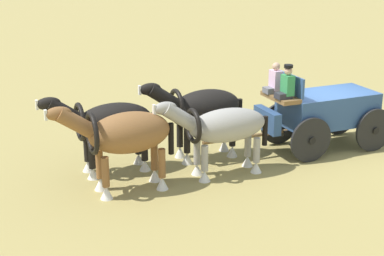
{
  "coord_description": "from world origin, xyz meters",
  "views": [
    {
      "loc": [
        14.32,
        8.38,
        5.95
      ],
      "look_at": [
        4.04,
        -1.54,
        1.2
      ],
      "focal_mm": 54.56,
      "sensor_mm": 36.0,
      "label": 1
    }
  ],
  "objects_px": {
    "show_wagon": "(322,110)",
    "draft_horse_rear_off": "(202,109)",
    "draft_horse_rear_near": "(222,128)",
    "draft_horse_lead_near": "(124,135)",
    "draft_horse_lead_off": "(110,124)"
  },
  "relations": [
    {
      "from": "show_wagon",
      "to": "draft_horse_rear_off",
      "type": "relative_size",
      "value": 1.91
    },
    {
      "from": "show_wagon",
      "to": "draft_horse_rear_near",
      "type": "relative_size",
      "value": 1.83
    },
    {
      "from": "draft_horse_lead_near",
      "to": "show_wagon",
      "type": "bearing_deg",
      "value": 163.18
    },
    {
      "from": "draft_horse_rear_near",
      "to": "show_wagon",
      "type": "bearing_deg",
      "value": 167.56
    },
    {
      "from": "draft_horse_rear_off",
      "to": "draft_horse_lead_off",
      "type": "relative_size",
      "value": 0.99
    },
    {
      "from": "show_wagon",
      "to": "draft_horse_lead_off",
      "type": "distance_m",
      "value": 6.14
    },
    {
      "from": "draft_horse_rear_off",
      "to": "draft_horse_lead_near",
      "type": "xyz_separation_m",
      "value": [
        2.89,
        0.19,
        0.01
      ]
    },
    {
      "from": "draft_horse_lead_near",
      "to": "draft_horse_lead_off",
      "type": "bearing_deg",
      "value": -112.65
    },
    {
      "from": "draft_horse_lead_near",
      "to": "draft_horse_lead_off",
      "type": "xyz_separation_m",
      "value": [
        -0.5,
        -1.2,
        -0.09
      ]
    },
    {
      "from": "draft_horse_rear_near",
      "to": "draft_horse_rear_off",
      "type": "relative_size",
      "value": 1.04
    },
    {
      "from": "show_wagon",
      "to": "draft_horse_rear_off",
      "type": "xyz_separation_m",
      "value": [
        2.97,
        -1.96,
        0.25
      ]
    },
    {
      "from": "draft_horse_rear_off",
      "to": "draft_horse_lead_near",
      "type": "distance_m",
      "value": 2.9
    },
    {
      "from": "draft_horse_rear_near",
      "to": "draft_horse_lead_near",
      "type": "height_order",
      "value": "draft_horse_lead_near"
    },
    {
      "from": "draft_horse_rear_off",
      "to": "draft_horse_rear_near",
      "type": "bearing_deg",
      "value": 66.47
    },
    {
      "from": "draft_horse_lead_off",
      "to": "draft_horse_lead_near",
      "type": "bearing_deg",
      "value": 67.35
    }
  ]
}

